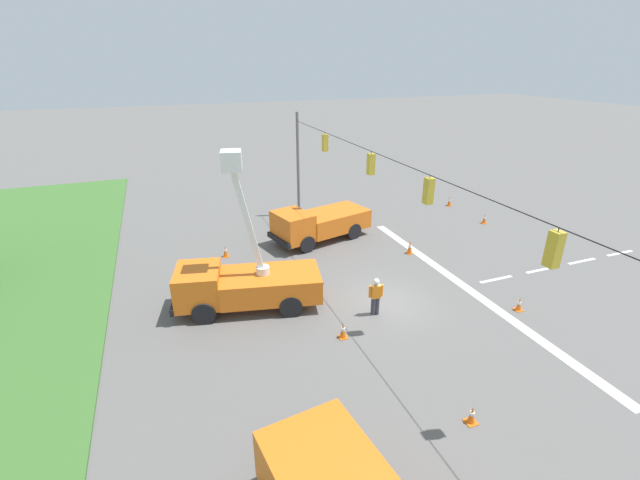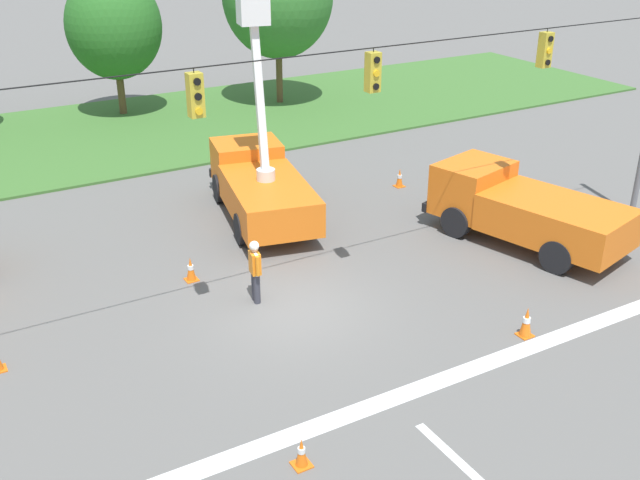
# 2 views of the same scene
# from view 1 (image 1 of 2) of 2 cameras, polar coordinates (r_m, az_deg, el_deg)

# --- Properties ---
(ground_plane) EXTENTS (200.00, 200.00, 0.00)m
(ground_plane) POSITION_cam_1_polar(r_m,az_deg,el_deg) (20.28, 8.86, -8.23)
(ground_plane) COLOR #605E5B
(lane_markings) EXTENTS (17.60, 15.25, 0.01)m
(lane_markings) POSITION_cam_1_polar(r_m,az_deg,el_deg) (23.46, 21.50, -5.10)
(lane_markings) COLOR silver
(lane_markings) RESTS_ON ground
(signal_gantry) EXTENTS (26.20, 0.33, 7.20)m
(signal_gantry) POSITION_cam_1_polar(r_m,az_deg,el_deg) (18.34, 9.75, 4.10)
(signal_gantry) COLOR slate
(signal_gantry) RESTS_ON ground
(utility_truck_bucket_lift) EXTENTS (3.71, 6.83, 7.12)m
(utility_truck_bucket_lift) POSITION_cam_1_polar(r_m,az_deg,el_deg) (19.40, -10.09, -5.45)
(utility_truck_bucket_lift) COLOR orange
(utility_truck_bucket_lift) RESTS_ON ground
(utility_truck_support_near) EXTENTS (3.97, 6.61, 2.13)m
(utility_truck_support_near) POSITION_cam_1_polar(r_m,az_deg,el_deg) (26.31, -0.20, 2.32)
(utility_truck_support_near) COLOR orange
(utility_truck_support_near) RESTS_ON ground
(road_worker) EXTENTS (0.30, 0.64, 1.77)m
(road_worker) POSITION_cam_1_polar(r_m,az_deg,el_deg) (18.84, 7.44, -7.22)
(road_worker) COLOR #383842
(road_worker) RESTS_ON ground
(traffic_cone_foreground_left) EXTENTS (0.36, 0.36, 0.70)m
(traffic_cone_foreground_left) POSITION_cam_1_polar(r_m,az_deg,el_deg) (24.89, -12.50, -1.46)
(traffic_cone_foreground_left) COLOR orange
(traffic_cone_foreground_left) RESTS_ON ground
(traffic_cone_foreground_right) EXTENTS (0.36, 0.36, 0.75)m
(traffic_cone_foreground_right) POSITION_cam_1_polar(r_m,az_deg,el_deg) (34.34, 16.88, 4.98)
(traffic_cone_foreground_right) COLOR orange
(traffic_cone_foreground_right) RESTS_ON ground
(traffic_cone_mid_left) EXTENTS (0.36, 0.36, 0.69)m
(traffic_cone_mid_left) POSITION_cam_1_polar(r_m,az_deg,el_deg) (31.38, 21.08, 2.68)
(traffic_cone_mid_left) COLOR orange
(traffic_cone_mid_left) RESTS_ON ground
(traffic_cone_near_bucket) EXTENTS (0.36, 0.36, 0.79)m
(traffic_cone_near_bucket) POSITION_cam_1_polar(r_m,az_deg,el_deg) (25.23, 11.91, -0.93)
(traffic_cone_near_bucket) COLOR orange
(traffic_cone_near_bucket) RESTS_ON ground
(traffic_cone_lane_edge_a) EXTENTS (0.36, 0.36, 0.63)m
(traffic_cone_lane_edge_a) POSITION_cam_1_polar(r_m,az_deg,el_deg) (14.99, 19.60, -21.12)
(traffic_cone_lane_edge_a) COLOR orange
(traffic_cone_lane_edge_a) RESTS_ON ground
(traffic_cone_lane_edge_b) EXTENTS (0.36, 0.36, 0.64)m
(traffic_cone_lane_edge_b) POSITION_cam_1_polar(r_m,az_deg,el_deg) (21.29, 25.03, -7.76)
(traffic_cone_lane_edge_b) COLOR orange
(traffic_cone_lane_edge_b) RESTS_ON ground
(traffic_cone_far_left) EXTENTS (0.36, 0.36, 0.71)m
(traffic_cone_far_left) POSITION_cam_1_polar(r_m,az_deg,el_deg) (17.61, 3.10, -11.92)
(traffic_cone_far_left) COLOR orange
(traffic_cone_far_left) RESTS_ON ground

